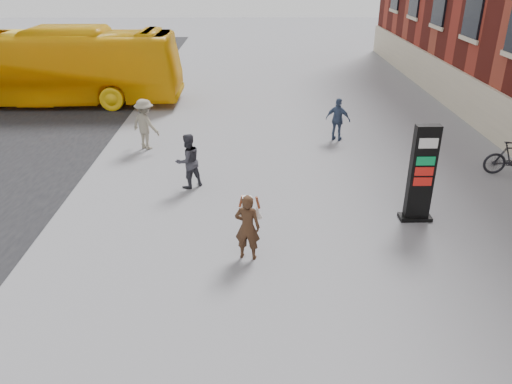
{
  "coord_description": "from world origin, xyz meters",
  "views": [
    {
      "loc": [
        0.31,
        -9.48,
        6.32
      ],
      "look_at": [
        0.43,
        1.3,
        1.2
      ],
      "focal_mm": 35.0,
      "sensor_mm": 36.0,
      "label": 1
    }
  ],
  "objects_px": {
    "info_pylon": "(422,174)",
    "pedestrian_b": "(145,124)",
    "bus": "(44,66)",
    "pedestrian_a": "(188,161)",
    "pedestrian_c": "(338,120)",
    "woman": "(248,226)"
  },
  "relations": [
    {
      "from": "pedestrian_a",
      "to": "info_pylon",
      "type": "bearing_deg",
      "value": 124.64
    },
    {
      "from": "info_pylon",
      "to": "pedestrian_a",
      "type": "height_order",
      "value": "info_pylon"
    },
    {
      "from": "pedestrian_a",
      "to": "pedestrian_c",
      "type": "distance_m",
      "value": 6.59
    },
    {
      "from": "woman",
      "to": "pedestrian_c",
      "type": "xyz_separation_m",
      "value": [
        3.33,
        8.09,
        -0.02
      ]
    },
    {
      "from": "pedestrian_a",
      "to": "bus",
      "type": "bearing_deg",
      "value": -87.77
    },
    {
      "from": "pedestrian_a",
      "to": "pedestrian_c",
      "type": "height_order",
      "value": "pedestrian_a"
    },
    {
      "from": "info_pylon",
      "to": "pedestrian_b",
      "type": "relative_size",
      "value": 1.43
    },
    {
      "from": "info_pylon",
      "to": "pedestrian_b",
      "type": "height_order",
      "value": "info_pylon"
    },
    {
      "from": "bus",
      "to": "pedestrian_c",
      "type": "distance_m",
      "value": 13.84
    },
    {
      "from": "pedestrian_c",
      "to": "pedestrian_b",
      "type": "bearing_deg",
      "value": 32.36
    },
    {
      "from": "info_pylon",
      "to": "woman",
      "type": "xyz_separation_m",
      "value": [
        -4.43,
        -1.8,
        -0.48
      ]
    },
    {
      "from": "woman",
      "to": "pedestrian_a",
      "type": "distance_m",
      "value": 4.31
    },
    {
      "from": "pedestrian_b",
      "to": "pedestrian_c",
      "type": "bearing_deg",
      "value": -139.46
    },
    {
      "from": "pedestrian_b",
      "to": "bus",
      "type": "bearing_deg",
      "value": -13.46
    },
    {
      "from": "woman",
      "to": "pedestrian_a",
      "type": "xyz_separation_m",
      "value": [
        -1.78,
        3.93,
        0.01
      ]
    },
    {
      "from": "info_pylon",
      "to": "pedestrian_b",
      "type": "xyz_separation_m",
      "value": [
        -8.1,
        5.46,
        -0.39
      ]
    },
    {
      "from": "bus",
      "to": "pedestrian_a",
      "type": "distance_m",
      "value": 12.22
    },
    {
      "from": "info_pylon",
      "to": "woman",
      "type": "relative_size",
      "value": 1.62
    },
    {
      "from": "pedestrian_a",
      "to": "pedestrian_b",
      "type": "distance_m",
      "value": 3.83
    },
    {
      "from": "bus",
      "to": "pedestrian_a",
      "type": "height_order",
      "value": "bus"
    },
    {
      "from": "bus",
      "to": "pedestrian_c",
      "type": "xyz_separation_m",
      "value": [
        12.73,
        -5.35,
        -0.92
      ]
    },
    {
      "from": "woman",
      "to": "pedestrian_b",
      "type": "xyz_separation_m",
      "value": [
        -3.67,
        7.26,
        0.09
      ]
    }
  ]
}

